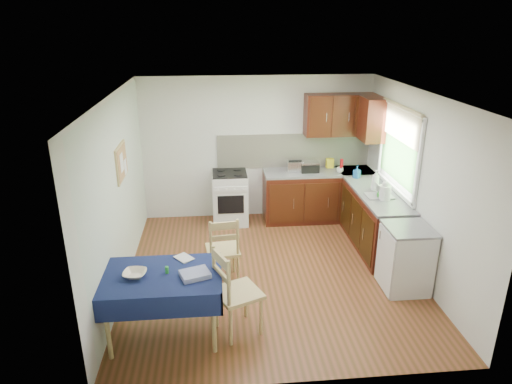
{
  "coord_description": "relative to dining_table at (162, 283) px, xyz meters",
  "views": [
    {
      "loc": [
        -0.74,
        -5.6,
        3.36
      ],
      "look_at": [
        -0.19,
        0.32,
        1.11
      ],
      "focal_mm": 32.0,
      "sensor_mm": 36.0,
      "label": 1
    }
  ],
  "objects": [
    {
      "name": "floor",
      "position": [
        1.36,
        1.24,
        -0.68
      ],
      "size": [
        4.2,
        4.2,
        0.0
      ],
      "primitive_type": "plane",
      "color": "#543416",
      "rests_on": "ground"
    },
    {
      "name": "chair_near",
      "position": [
        0.78,
        -0.02,
        -0.12
      ],
      "size": [
        0.61,
        0.61,
        1.05
      ],
      "rotation": [
        0.0,
        0.0,
        1.98
      ],
      "color": "tan",
      "rests_on": "ground"
    },
    {
      "name": "tea_towel",
      "position": [
        0.36,
        -0.07,
        0.13
      ],
      "size": [
        0.36,
        0.32,
        0.05
      ],
      "primitive_type": "cube",
      "rotation": [
        0.0,
        0.0,
        0.33
      ],
      "color": "navy",
      "rests_on": "dining_table"
    },
    {
      "name": "dining_table",
      "position": [
        0.0,
        0.0,
        0.0
      ],
      "size": [
        1.29,
        0.88,
        0.78
      ],
      "rotation": [
        0.0,
        0.0,
        0.4
      ],
      "color": "#0F153C",
      "rests_on": "ground"
    },
    {
      "name": "stove",
      "position": [
        0.86,
        3.04,
        -0.22
      ],
      "size": [
        0.6,
        0.61,
        0.92
      ],
      "color": "silver",
      "rests_on": "ground"
    },
    {
      "name": "sauce_bottle",
      "position": [
        2.78,
        2.96,
        0.33
      ],
      "size": [
        0.05,
        0.05,
        0.23
      ],
      "primitive_type": "cylinder",
      "color": "red",
      "rests_on": "worktop_back"
    },
    {
      "name": "spice_jar",
      "position": [
        0.06,
        0.02,
        0.15
      ],
      "size": [
        0.04,
        0.04,
        0.08
      ],
      "primitive_type": "cylinder",
      "color": "green",
      "rests_on": "dining_table"
    },
    {
      "name": "wall_back",
      "position": [
        1.36,
        3.34,
        0.57
      ],
      "size": [
        4.0,
        0.02,
        2.5
      ],
      "primitive_type": "cube",
      "color": "silver",
      "rests_on": "ground"
    },
    {
      "name": "ceiling",
      "position": [
        1.36,
        1.24,
        1.82
      ],
      "size": [
        4.0,
        4.2,
        0.02
      ],
      "primitive_type": "cube",
      "color": "white",
      "rests_on": "wall_back"
    },
    {
      "name": "corkboard",
      "position": [
        -0.61,
        1.54,
        0.92
      ],
      "size": [
        0.04,
        0.62,
        0.47
      ],
      "color": "tan",
      "rests_on": "wall_left"
    },
    {
      "name": "kettle",
      "position": [
        3.06,
        1.63,
        0.35
      ],
      "size": [
        0.17,
        0.17,
        0.28
      ],
      "color": "silver",
      "rests_on": "worktop_right"
    },
    {
      "name": "fridge",
      "position": [
        3.06,
        0.69,
        -0.24
      ],
      "size": [
        0.58,
        0.6,
        0.89
      ],
      "color": "silver",
      "rests_on": "ground"
    },
    {
      "name": "worktop_right",
      "position": [
        3.06,
        1.89,
        0.2
      ],
      "size": [
        0.6,
        1.7,
        0.04
      ],
      "primitive_type": "cube",
      "color": "slate",
      "rests_on": "base_cabinets"
    },
    {
      "name": "soap_bottle_b",
      "position": [
        2.95,
        2.61,
        0.32
      ],
      "size": [
        0.13,
        0.13,
        0.21
      ],
      "primitive_type": "imported",
      "rotation": [
        0.0,
        0.0,
        2.36
      ],
      "color": "#1D60AE",
      "rests_on": "worktop_right"
    },
    {
      "name": "wall_left",
      "position": [
        -0.64,
        1.24,
        0.57
      ],
      "size": [
        0.02,
        4.2,
        2.5
      ],
      "primitive_type": "cube",
      "color": "silver",
      "rests_on": "ground"
    },
    {
      "name": "wall_front",
      "position": [
        1.36,
        -0.86,
        0.57
      ],
      "size": [
        4.0,
        0.02,
        2.5
      ],
      "primitive_type": "cube",
      "color": "silver",
      "rests_on": "ground"
    },
    {
      "name": "upper_cabinets",
      "position": [
        2.88,
        3.04,
        1.17
      ],
      "size": [
        1.2,
        0.85,
        0.7
      ],
      "color": "#351109",
      "rests_on": "wall_back"
    },
    {
      "name": "plate_bowl",
      "position": [
        -0.28,
        -0.01,
        0.14
      ],
      "size": [
        0.27,
        0.27,
        0.06
      ],
      "primitive_type": "imported",
      "rotation": [
        0.0,
        0.0,
        -0.12
      ],
      "color": "beige",
      "rests_on": "dining_table"
    },
    {
      "name": "book",
      "position": [
        0.16,
        0.28,
        0.11
      ],
      "size": [
        0.25,
        0.26,
        0.02
      ],
      "primitive_type": "imported",
      "rotation": [
        0.0,
        0.0,
        0.67
      ],
      "color": "white",
      "rests_on": "dining_table"
    },
    {
      "name": "window",
      "position": [
        3.33,
        1.94,
        0.97
      ],
      "size": [
        0.04,
        1.48,
        1.26
      ],
      "color": "#2B5924",
      "rests_on": "wall_right"
    },
    {
      "name": "cup",
      "position": [
        2.75,
        2.91,
        0.27
      ],
      "size": [
        0.12,
        0.12,
        0.09
      ],
      "primitive_type": "imported",
      "rotation": [
        0.0,
        0.0,
        -0.06
      ],
      "color": "white",
      "rests_on": "worktop_back"
    },
    {
      "name": "soap_bottle_a",
      "position": [
        3.06,
        2.03,
        0.38
      ],
      "size": [
        0.17,
        0.17,
        0.32
      ],
      "primitive_type": "imported",
      "rotation": [
        0.0,
        0.0,
        0.78
      ],
      "color": "silver",
      "rests_on": "worktop_right"
    },
    {
      "name": "splashback",
      "position": [
        2.01,
        3.32,
        0.52
      ],
      "size": [
        2.7,
        0.02,
        0.6
      ],
      "primitive_type": "cube",
      "color": "beige",
      "rests_on": "wall_back"
    },
    {
      "name": "sandwich_press",
      "position": [
        2.24,
        3.03,
        0.31
      ],
      "size": [
        0.31,
        0.27,
        0.18
      ],
      "rotation": [
        0.0,
        0.0,
        -0.32
      ],
      "color": "black",
      "rests_on": "worktop_back"
    },
    {
      "name": "chair_far",
      "position": [
        0.69,
        1.06,
        -0.16
      ],
      "size": [
        0.48,
        0.48,
        0.97
      ],
      "rotation": [
        0.0,
        0.0,
        3.26
      ],
      "color": "tan",
      "rests_on": "ground"
    },
    {
      "name": "yellow_packet",
      "position": [
        2.64,
        3.2,
        0.3
      ],
      "size": [
        0.13,
        0.09,
        0.17
      ],
      "primitive_type": "cube",
      "rotation": [
        0.0,
        0.0,
        0.04
      ],
      "color": "yellow",
      "rests_on": "worktop_back"
    },
    {
      "name": "wall_right",
      "position": [
        3.36,
        1.24,
        0.57
      ],
      "size": [
        0.02,
        4.2,
        2.5
      ],
      "primitive_type": "cube",
      "color": "silver",
      "rests_on": "ground"
    },
    {
      "name": "worktop_back",
      "position": [
        2.41,
        3.04,
        0.2
      ],
      "size": [
        1.9,
        0.6,
        0.04
      ],
      "primitive_type": "cube",
      "color": "slate",
      "rests_on": "base_cabinets"
    },
    {
      "name": "toaster",
      "position": [
        1.98,
        3.03,
        0.32
      ],
      "size": [
        0.27,
        0.17,
        0.21
      ],
      "rotation": [
        0.0,
        0.0,
        0.39
      ],
      "color": "silver",
      "rests_on": "worktop_back"
    },
    {
      "name": "dish_rack",
      "position": [
        3.03,
        1.74,
        0.24
      ],
      "size": [
        0.38,
        0.29,
        0.18
      ],
      "rotation": [
        0.0,
        0.0,
        0.14
      ],
      "color": "gray",
      "rests_on": "worktop_right"
    },
    {
      "name": "worktop_corner",
      "position": [
        3.06,
        3.04,
        0.2
      ],
      "size": [
        0.6,
        0.6,
        0.04
      ],
      "primitive_type": "cube",
      "color": "slate",
      "rests_on": "base_cabinets"
    },
    {
      "name": "soap_bottle_c",
      "position": [
        3.03,
        1.67,
        0.31
      ],
      "size": [
        0.14,
        0.14,
        0.17
      ],
      "primitive_type": "imported",
      "rotation": [
        0.0,
        0.0,
        3.1
      ],
      "color": "#258123",
      "rests_on": "worktop_right"
    },
    {
      "name": "base_cabinets",
      "position": [
        2.71,
        2.49,
        -0.25
      ],
      "size": [
        1.9,
        2.3,
        0.86
      ],
      "color": "#351109",
      "rests_on": "ground"
    }
  ]
}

